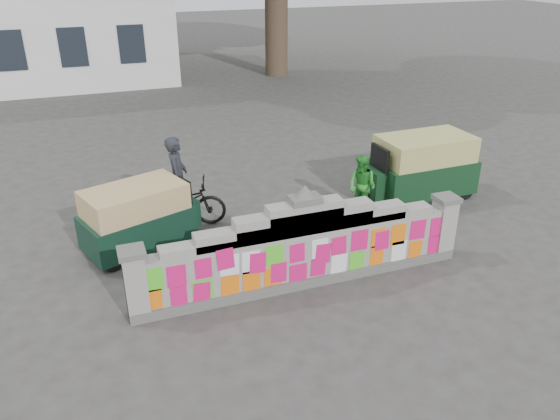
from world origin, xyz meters
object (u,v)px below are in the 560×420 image
Objects in this scene: cyclist_bike at (180,203)px; cyclist_rider at (178,187)px; pedestrian at (362,186)px; rickshaw_right at (421,166)px; rickshaw_left at (140,217)px.

cyclist_rider reaches higher than cyclist_bike.
cyclist_bike is 0.38m from cyclist_rider.
rickshaw_right is (1.85, 0.41, 0.10)m from pedestrian.
cyclist_rider is 1.26× the size of pedestrian.
rickshaw_right reaches higher than pedestrian.
pedestrian reaches higher than cyclist_bike.
cyclist_rider reaches higher than rickshaw_right.
cyclist_rider is 5.95m from rickshaw_right.
rickshaw_left is at bearing 145.00° from cyclist_bike.
cyclist_bike is 1.42× the size of pedestrian.
pedestrian is at bearing -87.01° from cyclist_bike.
cyclist_rider is 0.71× the size of rickshaw_left.
rickshaw_right reaches higher than rickshaw_left.
cyclist_bike is 0.71× the size of rickshaw_right.
rickshaw_right is (6.90, 0.24, 0.11)m from rickshaw_left.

